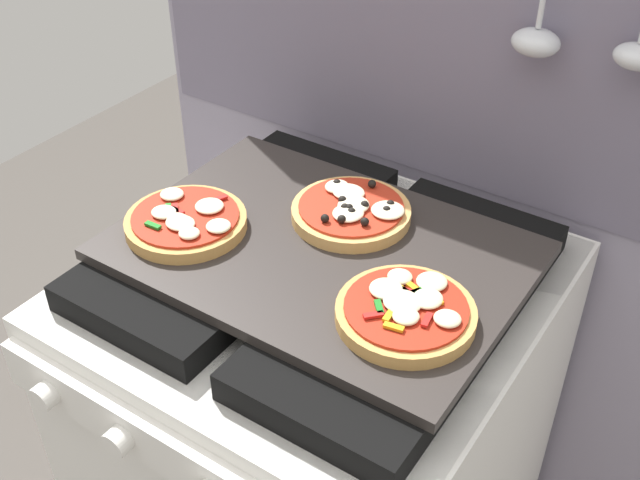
# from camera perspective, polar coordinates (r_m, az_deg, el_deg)

# --- Properties ---
(kitchen_backsplash) EXTENTS (1.10, 0.09, 1.55)m
(kitchen_backsplash) POSITION_cam_1_polar(r_m,az_deg,el_deg) (1.36, 7.95, 2.21)
(kitchen_backsplash) COLOR gray
(kitchen_backsplash) RESTS_ON ground_plane
(stove) EXTENTS (0.60, 0.64, 0.90)m
(stove) POSITION_cam_1_polar(r_m,az_deg,el_deg) (1.38, -0.04, -16.15)
(stove) COLOR white
(stove) RESTS_ON ground_plane
(baking_tray) EXTENTS (0.54, 0.38, 0.02)m
(baking_tray) POSITION_cam_1_polar(r_m,az_deg,el_deg) (1.06, 0.00, -0.79)
(baking_tray) COLOR #2D2826
(baking_tray) RESTS_ON stove
(pizza_left) EXTENTS (0.17, 0.17, 0.03)m
(pizza_left) POSITION_cam_1_polar(r_m,az_deg,el_deg) (1.09, -9.77, 1.38)
(pizza_left) COLOR tan
(pizza_left) RESTS_ON baking_tray
(pizza_right) EXTENTS (0.17, 0.17, 0.03)m
(pizza_right) POSITION_cam_1_polar(r_m,az_deg,el_deg) (0.93, 6.35, -5.16)
(pizza_right) COLOR tan
(pizza_right) RESTS_ON baking_tray
(pizza_center) EXTENTS (0.17, 0.17, 0.03)m
(pizza_center) POSITION_cam_1_polar(r_m,az_deg,el_deg) (1.10, 2.45, 2.12)
(pizza_center) COLOR tan
(pizza_center) RESTS_ON baking_tray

